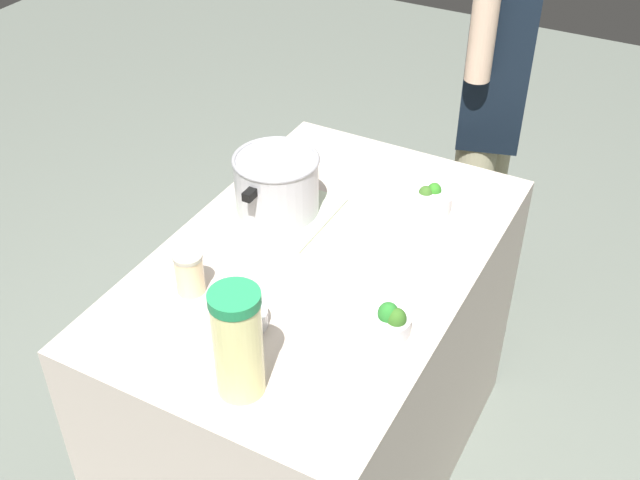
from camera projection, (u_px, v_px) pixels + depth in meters
name	position (u px, v px, depth m)	size (l,w,h in m)	color
ground_plane	(320.00, 465.00, 2.58)	(8.00, 8.00, 0.00)	slate
counter_slab	(320.00, 372.00, 2.31)	(1.22, 0.78, 0.87)	beige
dish_cloth	(278.00, 210.00, 2.21)	(0.28, 0.30, 0.01)	beige
cooking_pot	(277.00, 183.00, 2.15)	(0.31, 0.24, 0.17)	#B7B7BC
lemonade_pitcher	(238.00, 343.00, 1.61)	(0.11, 0.11, 0.26)	#F2EC9A
mason_jar	(190.00, 273.00, 1.91)	(0.07, 0.07, 0.11)	beige
broccoli_bowl_front	(244.00, 313.00, 1.83)	(0.12, 0.12, 0.08)	silver
broccoli_bowl_center	(387.00, 321.00, 1.81)	(0.12, 0.12, 0.08)	silver
broccoli_bowl_back	(430.00, 200.00, 2.21)	(0.12, 0.12, 0.07)	silver
person_cook	(490.00, 111.00, 2.69)	(0.50, 0.29, 1.58)	tan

